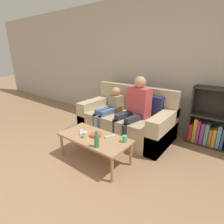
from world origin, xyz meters
The scene contains 13 objects.
ground_plane centered at (0.00, 0.00, 0.00)m, with size 22.00×22.00×0.00m, color #997251.
wall_back centered at (0.00, 2.88, 1.30)m, with size 12.00×0.06×2.60m.
couch centered at (-0.01, 2.19, 0.30)m, with size 1.73×0.93×0.92m.
bookshelf centered at (1.32, 2.72, 0.37)m, with size 0.65×0.28×1.01m.
coffee_table centered at (0.10, 1.15, 0.35)m, with size 1.07×0.52×0.39m.
person_adult centered at (0.23, 2.10, 0.67)m, with size 0.47×0.69×1.16m.
person_child centered at (-0.30, 2.03, 0.53)m, with size 0.32×0.66×0.91m.
cup_near centered at (0.53, 1.29, 0.44)m, with size 0.07×0.07×0.09m.
cup_far centered at (0.01, 1.05, 0.44)m, with size 0.07×0.07×0.09m.
tv_remote_0 centered at (0.29, 1.28, 0.40)m, with size 0.13×0.17×0.02m.
tv_remote_1 centered at (-0.15, 1.12, 0.40)m, with size 0.16×0.15×0.02m.
snack_bowl centered at (0.10, 1.18, 0.41)m, with size 0.16×0.16×0.05m.
bottle centered at (0.32, 0.96, 0.49)m, with size 0.06×0.06×0.23m.
Camera 1 is at (1.69, -0.49, 1.56)m, focal length 28.00 mm.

